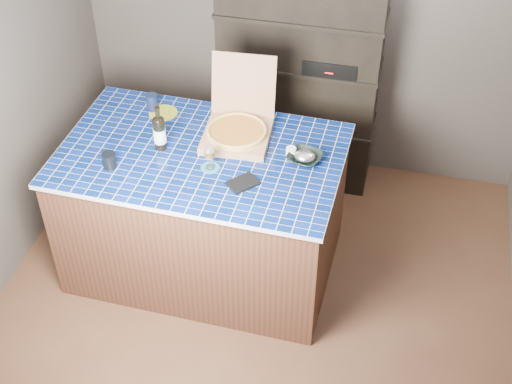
% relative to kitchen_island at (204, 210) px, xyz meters
% --- Properties ---
extents(room, '(3.50, 3.50, 3.50)m').
position_rel_kitchen_island_xyz_m(room, '(0.42, -0.34, 0.75)').
color(room, '#503622').
rests_on(room, ground).
extents(shelving_unit, '(1.20, 0.41, 1.80)m').
position_rel_kitchen_island_xyz_m(shelving_unit, '(0.43, 1.19, 0.40)').
color(shelving_unit, black).
rests_on(shelving_unit, floor).
extents(kitchen_island, '(1.86, 1.21, 1.00)m').
position_rel_kitchen_island_xyz_m(kitchen_island, '(0.00, 0.00, 0.00)').
color(kitchen_island, '#4B291D').
rests_on(kitchen_island, floor).
extents(pizza_box, '(0.46, 0.55, 0.47)m').
position_rel_kitchen_island_xyz_m(pizza_box, '(0.19, 0.23, 0.57)').
color(pizza_box, '#AC7858').
rests_on(pizza_box, kitchen_island).
extents(mead_bottle, '(0.08, 0.08, 0.31)m').
position_rel_kitchen_island_xyz_m(mead_bottle, '(-0.27, -0.01, 0.62)').
color(mead_bottle, black).
rests_on(mead_bottle, kitchen_island).
extents(teal_trivet, '(0.12, 0.12, 0.01)m').
position_rel_kitchen_island_xyz_m(teal_trivet, '(0.10, -0.13, 0.50)').
color(teal_trivet, teal).
rests_on(teal_trivet, kitchen_island).
extents(wine_glass, '(0.07, 0.07, 0.16)m').
position_rel_kitchen_island_xyz_m(wine_glass, '(0.10, -0.13, 0.62)').
color(wine_glass, white).
rests_on(wine_glass, teal_trivet).
extents(tumbler, '(0.09, 0.09, 0.10)m').
position_rel_kitchen_island_xyz_m(tumbler, '(-0.51, -0.27, 0.55)').
color(tumbler, black).
rests_on(tumbler, kitchen_island).
extents(dvd_case, '(0.22, 0.22, 0.01)m').
position_rel_kitchen_island_xyz_m(dvd_case, '(0.34, -0.24, 0.51)').
color(dvd_case, black).
rests_on(dvd_case, kitchen_island).
extents(bowl, '(0.26, 0.26, 0.05)m').
position_rel_kitchen_island_xyz_m(bowl, '(0.67, 0.07, 0.53)').
color(bowl, black).
rests_on(bowl, kitchen_island).
extents(foil_contents, '(0.14, 0.11, 0.06)m').
position_rel_kitchen_island_xyz_m(foil_contents, '(0.67, 0.07, 0.54)').
color(foil_contents, silver).
rests_on(foil_contents, bowl).
extents(white_jar, '(0.06, 0.06, 0.06)m').
position_rel_kitchen_island_xyz_m(white_jar, '(0.57, 0.11, 0.53)').
color(white_jar, white).
rests_on(white_jar, kitchen_island).
extents(navy_cup, '(0.08, 0.08, 0.12)m').
position_rel_kitchen_island_xyz_m(navy_cup, '(-0.46, 0.39, 0.56)').
color(navy_cup, '#0E1734').
rests_on(navy_cup, kitchen_island).
extents(green_trivet, '(0.20, 0.20, 0.01)m').
position_rel_kitchen_island_xyz_m(green_trivet, '(-0.38, 0.37, 0.50)').
color(green_trivet, '#A7AD25').
rests_on(green_trivet, kitchen_island).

